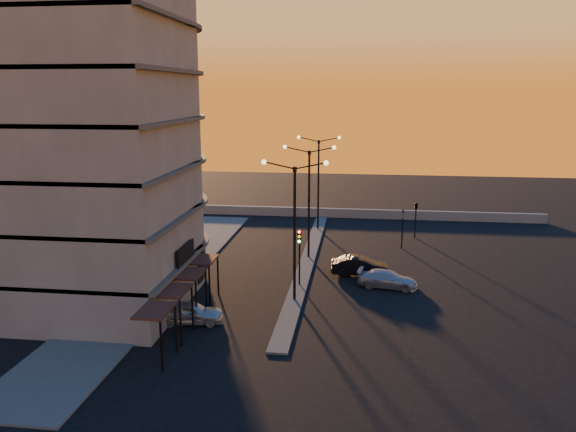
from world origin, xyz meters
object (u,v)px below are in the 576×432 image
Objects in this scene: car_sedan at (360,266)px; streetlamp_mid at (309,193)px; car_wagon at (388,279)px; car_hatchback at (190,312)px; traffic_light_main at (299,248)px.

streetlamp_mid is at bearing 44.80° from car_sedan.
car_sedan is at bearing 48.06° from car_wagon.
streetlamp_mid is at bearing 54.09° from car_wagon.
car_sedan reaches higher than car_hatchback.
streetlamp_mid is 10.34m from car_wagon.
traffic_light_main is 0.97× the size of car_sedan.
traffic_light_main is 1.00× the size of car_wagon.
car_wagon is at bearing 5.64° from traffic_light_main.
traffic_light_main is 9.68m from car_hatchback.
traffic_light_main is at bearing -90.00° from streetlamp_mid.
streetlamp_mid is 7.62m from traffic_light_main.
traffic_light_main is 1.05× the size of car_hatchback.
car_wagon is at bearing -45.86° from streetlamp_mid.
traffic_light_main is at bearing -47.39° from car_hatchback.
streetlamp_mid reaches higher than car_wagon.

